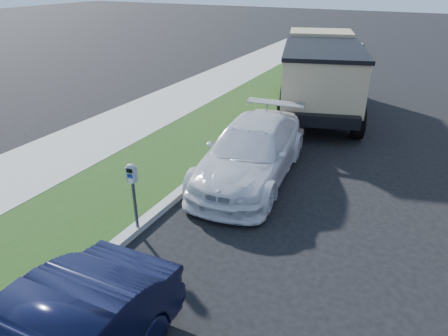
% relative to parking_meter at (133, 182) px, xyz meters
% --- Properties ---
extents(ground, '(120.00, 120.00, 0.00)m').
position_rel_parking_meter_xyz_m(ground, '(2.55, 0.83, -1.22)').
color(ground, black).
rests_on(ground, ground).
extents(streetside, '(6.12, 50.00, 0.15)m').
position_rel_parking_meter_xyz_m(streetside, '(-3.02, 2.83, -1.15)').
color(streetside, gray).
rests_on(streetside, ground).
extents(parking_meter, '(0.22, 0.16, 1.49)m').
position_rel_parking_meter_xyz_m(parking_meter, '(0.00, 0.00, 0.00)').
color(parking_meter, '#3F4247').
rests_on(parking_meter, ground).
extents(white_wagon, '(2.64, 5.40, 1.51)m').
position_rel_parking_meter_xyz_m(white_wagon, '(1.13, 3.53, -0.46)').
color(white_wagon, silver).
rests_on(white_wagon, ground).
extents(dump_truck, '(4.57, 7.62, 2.81)m').
position_rel_parking_meter_xyz_m(dump_truck, '(1.13, 10.21, 0.36)').
color(dump_truck, black).
rests_on(dump_truck, ground).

